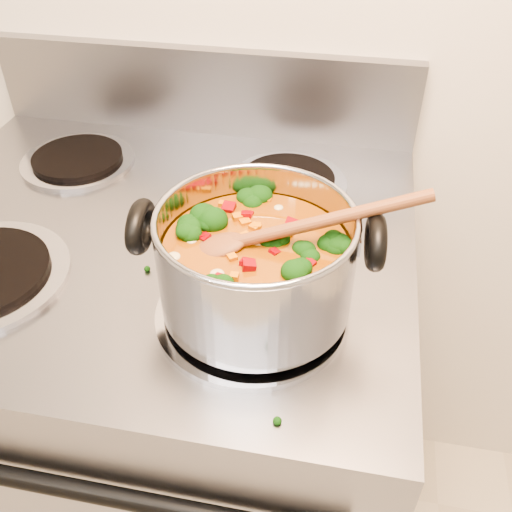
{
  "coord_description": "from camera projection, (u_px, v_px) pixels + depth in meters",
  "views": [
    {
      "loc": [
        0.24,
        0.5,
        1.44
      ],
      "look_at": [
        0.14,
        1.01,
        1.01
      ],
      "focal_mm": 40.0,
      "sensor_mm": 36.0,
      "label": 1
    }
  ],
  "objects": [
    {
      "name": "electric_range",
      "position": [
        177.0,
        405.0,
        1.16
      ],
      "size": [
        0.8,
        0.72,
        1.08
      ],
      "color": "gray",
      "rests_on": "ground"
    },
    {
      "name": "stockpot",
      "position": [
        256.0,
        263.0,
        0.68
      ],
      "size": [
        0.3,
        0.24,
        0.14
      ],
      "rotation": [
        0.0,
        0.0,
        0.08
      ],
      "color": "#A1A1A9",
      "rests_on": "electric_range"
    },
    {
      "name": "wooden_spoon",
      "position": [
        271.0,
        234.0,
        0.65
      ],
      "size": [
        0.28,
        0.09,
        0.09
      ],
      "rotation": [
        0.0,
        0.0,
        0.21
      ],
      "color": "brown",
      "rests_on": "stockpot"
    },
    {
      "name": "cooktop_crumbs",
      "position": [
        313.0,
        227.0,
        0.86
      ],
      "size": [
        0.08,
        0.01,
        0.01
      ],
      "color": "black",
      "rests_on": "electric_range"
    }
  ]
}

